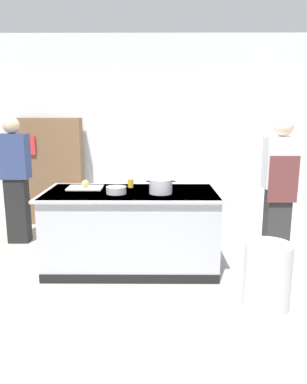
# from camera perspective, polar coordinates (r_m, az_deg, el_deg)

# --- Properties ---
(ground_plane) EXTENTS (10.00, 10.00, 0.00)m
(ground_plane) POSITION_cam_1_polar(r_m,az_deg,el_deg) (4.34, -3.39, -11.59)
(ground_plane) COLOR #9E9991
(back_wall) EXTENTS (6.40, 0.12, 3.00)m
(back_wall) POSITION_cam_1_polar(r_m,az_deg,el_deg) (6.08, -2.28, 9.76)
(back_wall) COLOR silver
(back_wall) RESTS_ON ground_plane
(counter_island) EXTENTS (1.98, 0.98, 0.90)m
(counter_island) POSITION_cam_1_polar(r_m,az_deg,el_deg) (4.18, -3.46, -5.74)
(counter_island) COLOR #B7BABF
(counter_island) RESTS_ON ground_plane
(cutting_board) EXTENTS (0.40, 0.28, 0.02)m
(cutting_board) POSITION_cam_1_polar(r_m,az_deg,el_deg) (4.28, -10.75, 0.66)
(cutting_board) COLOR silver
(cutting_board) RESTS_ON counter_island
(onion) EXTENTS (0.09, 0.09, 0.09)m
(onion) POSITION_cam_1_polar(r_m,az_deg,el_deg) (4.25, -10.73, 1.31)
(onion) COLOR tan
(onion) RESTS_ON cutting_board
(stock_pot) EXTENTS (0.32, 0.25, 0.16)m
(stock_pot) POSITION_cam_1_polar(r_m,az_deg,el_deg) (3.93, 1.16, 0.91)
(stock_pot) COLOR #B7BABF
(stock_pot) RESTS_ON counter_island
(mixing_bowl) EXTENTS (0.22, 0.22, 0.08)m
(mixing_bowl) POSITION_cam_1_polar(r_m,az_deg,el_deg) (3.95, -5.90, 0.30)
(mixing_bowl) COLOR #B7BABF
(mixing_bowl) RESTS_ON counter_island
(juice_cup) EXTENTS (0.07, 0.07, 0.10)m
(juice_cup) POSITION_cam_1_polar(r_m,az_deg,el_deg) (4.28, -3.64, 1.40)
(juice_cup) COLOR yellow
(juice_cup) RESTS_ON counter_island
(trash_bin) EXTENTS (0.42, 0.42, 0.61)m
(trash_bin) POSITION_cam_1_polar(r_m,az_deg,el_deg) (3.53, 17.51, -12.48)
(trash_bin) COLOR silver
(trash_bin) RESTS_ON ground_plane
(person_chef) EXTENTS (0.38, 0.25, 1.72)m
(person_chef) POSITION_cam_1_polar(r_m,az_deg,el_deg) (4.51, 19.25, 0.81)
(person_chef) COLOR #313131
(person_chef) RESTS_ON ground_plane
(person_guest) EXTENTS (0.38, 0.24, 1.72)m
(person_guest) POSITION_cam_1_polar(r_m,az_deg,el_deg) (5.24, -20.97, 2.14)
(person_guest) COLOR black
(person_guest) RESTS_ON ground_plane
(bookshelf) EXTENTS (1.10, 0.31, 1.70)m
(bookshelf) POSITION_cam_1_polar(r_m,az_deg,el_deg) (6.09, -16.24, 3.17)
(bookshelf) COLOR brown
(bookshelf) RESTS_ON ground_plane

